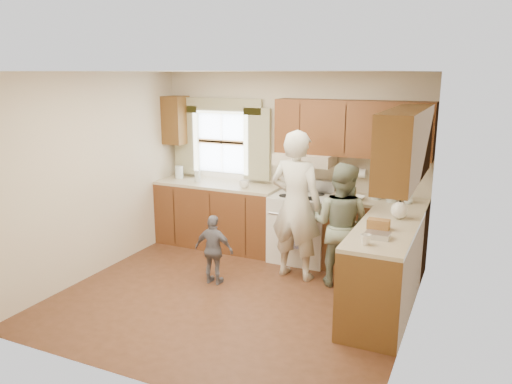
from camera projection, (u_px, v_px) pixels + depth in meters
The scene contains 6 objects.
room at pixel (232, 190), 5.39m from camera, with size 3.80×3.80×3.80m.
kitchen_fixtures at pixel (316, 209), 6.19m from camera, with size 3.80×2.25×2.15m.
stove at pixel (301, 226), 6.72m from camera, with size 0.76×0.67×1.07m.
woman_left at pixel (296, 205), 6.04m from camera, with size 0.67×0.44×1.84m, color beige.
woman_right at pixel (341, 225), 5.86m from camera, with size 0.72×0.56×1.48m, color #213D25.
child at pixel (214, 250), 5.95m from camera, with size 0.50×0.21×0.85m, color slate.
Camera 1 is at (2.42, -4.66, 2.49)m, focal length 35.00 mm.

